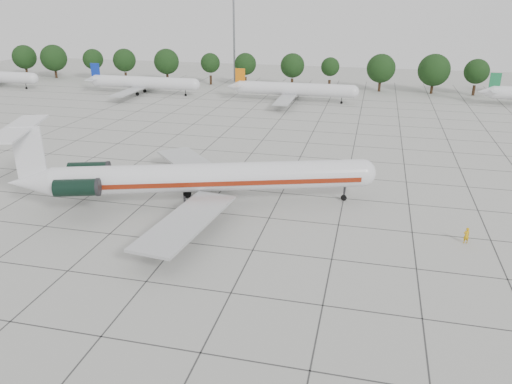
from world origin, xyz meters
TOP-DOWN VIEW (x-y plane):
  - ground at (0.00, 0.00)m, footprint 260.00×260.00m
  - apron_joints at (0.00, 15.00)m, footprint 170.00×170.00m
  - main_airliner at (-10.05, 1.46)m, footprint 43.22×33.01m
  - ground_crew at (21.26, -1.29)m, footprint 0.74×0.59m
  - bg_airliner_b at (-47.31, 67.10)m, footprint 28.24×27.20m
  - bg_airliner_c at (-8.17, 66.67)m, footprint 28.24×27.20m
  - tree_line at (-11.68, 85.00)m, footprint 249.86×8.44m
  - floodlight_mast at (-30.00, 92.00)m, footprint 1.60×1.60m

SIDE VIEW (x-z plane):
  - ground at x=0.00m, z-range 0.00..0.00m
  - apron_joints at x=0.00m, z-range 0.00..0.02m
  - ground_crew at x=21.26m, z-range 0.00..1.78m
  - bg_airliner_b at x=-47.31m, z-range -0.79..6.61m
  - bg_airliner_c at x=-8.17m, z-range -0.79..6.61m
  - main_airliner at x=-10.05m, z-range -1.52..8.84m
  - tree_line at x=-11.68m, z-range 0.87..11.09m
  - floodlight_mast at x=-30.00m, z-range 1.56..27.01m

